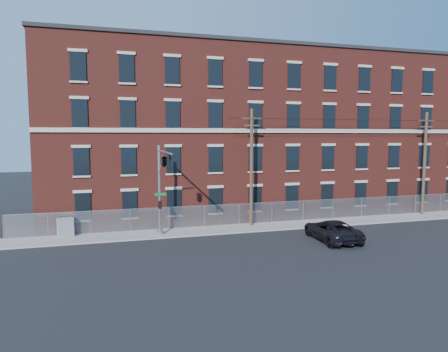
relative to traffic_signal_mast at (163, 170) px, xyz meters
name	(u,v)px	position (x,y,z in m)	size (l,w,h in m)	color
ground	(251,245)	(6.00, -2.18, -5.39)	(140.00, 140.00, 0.00)	black
sidewalk	(355,221)	(18.00, 2.82, -5.33)	(65.00, 3.00, 0.12)	gray
mill_building	(311,133)	(18.00, 11.75, 2.76)	(55.30, 14.32, 16.30)	maroon
chain_link_fence	(348,207)	(18.00, 4.12, -4.33)	(59.06, 0.06, 1.85)	#A5A8AD
traffic_signal_mast	(163,170)	(0.00, 0.00, 0.00)	(0.90, 6.75, 7.00)	#9EA0A5
utility_pole_near	(251,165)	(8.00, 3.42, -0.05)	(1.80, 0.28, 10.00)	#493624
utility_pole_mid	(425,162)	(26.00, 3.42, -0.05)	(1.80, 0.28, 10.00)	#493624
overhead_wires	(426,123)	(26.00, 3.42, 3.73)	(40.00, 0.62, 0.62)	black
pickup_truck	(332,230)	(12.26, -2.64, -4.61)	(2.57, 5.57, 1.55)	black
utility_cabinet	(65,227)	(-7.09, 3.56, -4.54)	(1.17, 0.58, 1.46)	slate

